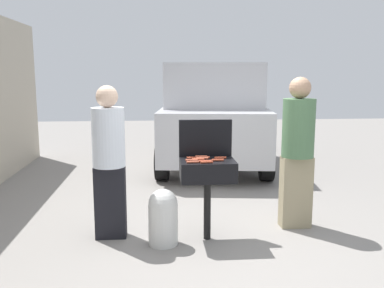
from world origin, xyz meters
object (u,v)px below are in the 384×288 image
(hot_dog_5, at_px, (207,162))
(person_right, at_px, (298,147))
(hot_dog_0, at_px, (193,162))
(hot_dog_6, at_px, (205,161))
(hot_dog_3, at_px, (218,160))
(hot_dog_7, at_px, (193,158))
(propane_tank, at_px, (163,216))
(bbq_grill, at_px, (207,173))
(hot_dog_10, at_px, (192,160))
(hot_dog_2, at_px, (201,157))
(hot_dog_8, at_px, (202,158))
(parked_minivan, at_px, (213,113))
(hot_dog_1, at_px, (220,158))
(hot_dog_4, at_px, (198,159))
(hot_dog_9, at_px, (204,158))
(person_left, at_px, (109,157))

(hot_dog_5, xyz_separation_m, person_right, (1.14, 0.46, 0.06))
(hot_dog_0, height_order, person_right, person_right)
(hot_dog_6, bearing_deg, hot_dog_3, 19.11)
(hot_dog_7, height_order, person_right, person_right)
(hot_dog_0, relative_size, hot_dog_5, 1.00)
(hot_dog_3, relative_size, propane_tank, 0.21)
(propane_tank, bearing_deg, person_right, 14.49)
(bbq_grill, xyz_separation_m, propane_tank, (-0.49, -0.11, -0.44))
(hot_dog_6, relative_size, hot_dog_7, 1.00)
(hot_dog_10, height_order, person_right, person_right)
(bbq_grill, xyz_separation_m, hot_dog_2, (-0.05, 0.14, 0.15))
(hot_dog_6, bearing_deg, hot_dog_2, 92.97)
(hot_dog_8, distance_m, parked_minivan, 4.08)
(hot_dog_1, xyz_separation_m, hot_dog_4, (-0.25, -0.07, 0.00))
(hot_dog_3, height_order, hot_dog_9, same)
(hot_dog_4, bearing_deg, hot_dog_0, -119.06)
(person_left, bearing_deg, hot_dog_8, -5.54)
(hot_dog_0, xyz_separation_m, hot_dog_8, (0.12, 0.19, 0.00))
(person_right, bearing_deg, parked_minivan, -97.98)
(hot_dog_10, bearing_deg, hot_dog_8, 36.02)
(hot_dog_1, distance_m, hot_dog_5, 0.28)
(hot_dog_6, bearing_deg, hot_dog_8, 94.43)
(person_right, bearing_deg, hot_dog_5, 6.58)
(hot_dog_3, xyz_separation_m, hot_dog_4, (-0.21, 0.05, 0.00))
(hot_dog_9, relative_size, parked_minivan, 0.03)
(hot_dog_9, bearing_deg, hot_dog_2, 110.58)
(hot_dog_5, relative_size, hot_dog_10, 1.00)
(person_right, relative_size, parked_minivan, 0.39)
(hot_dog_5, distance_m, person_left, 1.09)
(hot_dog_0, bearing_deg, propane_tank, 174.54)
(hot_dog_6, height_order, hot_dog_8, same)
(hot_dog_5, distance_m, hot_dog_8, 0.21)
(hot_dog_3, height_order, hot_dog_10, same)
(hot_dog_5, bearing_deg, hot_dog_4, 117.07)
(hot_dog_5, height_order, parked_minivan, parked_minivan)
(person_right, bearing_deg, hot_dog_7, -5.39)
(bbq_grill, distance_m, hot_dog_8, 0.17)
(hot_dog_8, height_order, parked_minivan, parked_minivan)
(bbq_grill, xyz_separation_m, parked_minivan, (0.60, 4.07, 0.26))
(hot_dog_2, xyz_separation_m, propane_tank, (-0.44, -0.25, -0.60))
(hot_dog_3, bearing_deg, hot_dog_0, -164.28)
(hot_dog_4, bearing_deg, hot_dog_6, -57.31)
(hot_dog_9, height_order, parked_minivan, parked_minivan)
(hot_dog_0, bearing_deg, hot_dog_3, 15.72)
(hot_dog_2, relative_size, hot_dog_3, 1.00)
(hot_dog_0, bearing_deg, hot_dog_10, 91.86)
(bbq_grill, relative_size, parked_minivan, 0.20)
(hot_dog_2, height_order, hot_dog_6, same)
(hot_dog_10, bearing_deg, person_left, 168.19)
(hot_dog_0, bearing_deg, person_left, 162.58)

